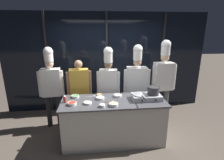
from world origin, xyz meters
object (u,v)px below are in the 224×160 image
stock_pot (153,90)px  prep_bowl_carrots (99,95)px  chef_head (51,82)px  prep_bowl_onion (88,103)px  chef_sous (108,82)px  prep_bowl_chili_flakes (72,103)px  serving_spoon_slotted (93,96)px  serving_spoon_solid (111,101)px  prep_bowl_scallions (75,96)px  portable_stove (146,97)px  chef_line (137,81)px  frying_pan (140,94)px  prep_bowl_chicken (118,96)px  prep_bowl_rice (102,105)px  prep_bowl_ginger (114,104)px  chef_pastry (163,76)px  prep_bowl_bean_sprouts (100,98)px  person_guest (80,87)px  squeeze_bottle_chili (65,99)px

stock_pot → prep_bowl_carrots: 1.12m
prep_bowl_carrots → chef_head: 1.16m
prep_bowl_onion → chef_sous: bearing=58.1°
prep_bowl_chili_flakes → serving_spoon_slotted: (0.39, 0.37, -0.02)m
serving_spoon_slotted → serving_spoon_solid: bearing=-40.3°
serving_spoon_solid → chef_head: (-1.29, 0.77, 0.20)m
prep_bowl_carrots → prep_bowl_scallions: (-0.49, -0.06, 0.01)m
portable_stove → prep_bowl_scallions: bearing=170.0°
chef_line → frying_pan: bearing=86.8°
prep_bowl_carrots → prep_bowl_onion: bearing=-120.6°
prep_bowl_chicken → portable_stove: bearing=-20.0°
prep_bowl_rice → prep_bowl_ginger: (0.21, 0.03, 0.00)m
chef_line → prep_bowl_onion: bearing=38.9°
prep_bowl_carrots → chef_line: (0.90, 0.37, 0.17)m
prep_bowl_ginger → chef_pastry: (1.32, 0.96, 0.24)m
prep_bowl_chili_flakes → prep_bowl_bean_sprouts: bearing=22.6°
prep_bowl_bean_sprouts → chef_sous: size_ratio=0.09×
prep_bowl_ginger → prep_bowl_chili_flakes: bearing=170.5°
frying_pan → serving_spoon_slotted: size_ratio=2.17×
chef_sous → prep_bowl_onion: bearing=66.0°
person_guest → chef_sous: (0.66, -0.03, 0.13)m
prep_bowl_chicken → prep_bowl_scallions: bearing=176.7°
prep_bowl_chicken → prep_bowl_scallions: same height
person_guest → prep_bowl_chicken: bearing=143.1°
prep_bowl_chili_flakes → chef_pastry: (2.09, 0.83, 0.24)m
stock_pot → chef_sous: chef_sous is taller
stock_pot → chef_sous: 1.06m
stock_pot → prep_bowl_scallions: size_ratio=1.59×
prep_bowl_chili_flakes → portable_stove: bearing=4.3°
prep_bowl_chili_flakes → person_guest: bearing=83.8°
frying_pan → prep_bowl_scallions: bearing=168.8°
prep_bowl_chili_flakes → chef_pastry: chef_pastry is taller
chef_sous → person_guest: bearing=5.0°
portable_stove → squeeze_bottle_chili: squeeze_bottle_chili is taller
frying_pan → person_guest: size_ratio=0.32×
prep_bowl_bean_sprouts → prep_bowl_onion: prep_bowl_bean_sprouts is taller
prep_bowl_carrots → chef_sous: (0.23, 0.35, 0.18)m
prep_bowl_onion → prep_bowl_carrots: size_ratio=1.49×
frying_pan → prep_bowl_onion: (-1.04, -0.09, -0.11)m
squeeze_bottle_chili → person_guest: size_ratio=0.10×
prep_bowl_rice → chef_sous: (0.19, 0.92, 0.17)m
frying_pan → serving_spoon_slotted: bearing=164.3°
prep_bowl_chicken → stock_pot: bearing=-16.3°
chef_head → prep_bowl_chicken: bearing=156.0°
prep_bowl_bean_sprouts → chef_pastry: bearing=21.4°
prep_bowl_scallions → serving_spoon_slotted: size_ratio=0.67×
portable_stove → chef_pastry: size_ratio=0.29×
stock_pot → prep_bowl_chili_flakes: size_ratio=1.48×
frying_pan → prep_bowl_carrots: 0.87m
prep_bowl_onion → prep_bowl_carrots: bearing=59.4°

